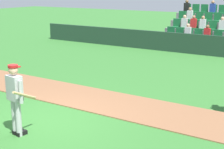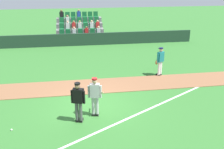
{
  "view_description": "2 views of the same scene",
  "coord_description": "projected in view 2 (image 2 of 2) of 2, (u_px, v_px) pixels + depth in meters",
  "views": [
    {
      "loc": [
        6.18,
        -6.24,
        3.52
      ],
      "look_at": [
        1.3,
        1.42,
        1.18
      ],
      "focal_mm": 54.84,
      "sensor_mm": 36.0,
      "label": 1
    },
    {
      "loc": [
        -0.7,
        -10.73,
        5.65
      ],
      "look_at": [
        1.19,
        1.45,
        0.94
      ],
      "focal_mm": 41.1,
      "sensor_mm": 36.0,
      "label": 2
    }
  ],
  "objects": [
    {
      "name": "runner_teal_jersey",
      "position": [
        160.0,
        61.0,
        15.29
      ],
      "size": [
        0.64,
        0.43,
        1.76
      ],
      "color": "white",
      "rests_on": "ground"
    },
    {
      "name": "baseball",
      "position": [
        12.0,
        130.0,
        10.04
      ],
      "size": [
        0.07,
        0.07,
        0.07
      ],
      "primitive_type": "sphere",
      "color": "white",
      "rests_on": "ground"
    },
    {
      "name": "umpire_home_plate",
      "position": [
        78.0,
        100.0,
        10.33
      ],
      "size": [
        0.57,
        0.39,
        1.76
      ],
      "color": "#4C4C4C",
      "rests_on": "ground"
    },
    {
      "name": "ground_plane",
      "position": [
        92.0,
        105.0,
        12.02
      ],
      "size": [
        80.0,
        80.0,
        0.0
      ],
      "primitive_type": "plane",
      "color": "#33702D"
    },
    {
      "name": "dugout_fence",
      "position": [
        81.0,
        40.0,
        22.29
      ],
      "size": [
        20.0,
        0.16,
        1.07
      ],
      "primitive_type": "cube",
      "color": "#1E3828",
      "rests_on": "ground"
    },
    {
      "name": "foul_line_chalk",
      "position": [
        157.0,
        106.0,
        11.99
      ],
      "size": [
        10.37,
        6.21,
        0.01
      ],
      "primitive_type": "cube",
      "rotation": [
        0.0,
        0.0,
        0.54
      ],
      "color": "white",
      "rests_on": "ground"
    },
    {
      "name": "infield_dirt_path",
      "position": [
        88.0,
        86.0,
        14.07
      ],
      "size": [
        28.0,
        2.03,
        0.03
      ],
      "primitive_type": "cube",
      "color": "brown",
      "rests_on": "ground"
    },
    {
      "name": "stadium_bleachers",
      "position": [
        80.0,
        32.0,
        24.32
      ],
      "size": [
        4.45,
        3.8,
        2.7
      ],
      "color": "slate",
      "rests_on": "ground"
    },
    {
      "name": "batter_grey_jersey",
      "position": [
        95.0,
        95.0,
        10.8
      ],
      "size": [
        0.64,
        0.8,
        1.76
      ],
      "color": "#B2B2B2",
      "rests_on": "ground"
    }
  ]
}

